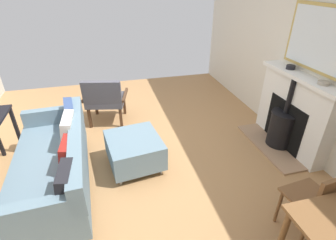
% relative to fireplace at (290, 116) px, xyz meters
% --- Properties ---
extents(ground_plane, '(4.92, 6.16, 0.01)m').
position_rel_fireplace_xyz_m(ground_plane, '(2.25, -0.20, -0.49)').
color(ground_plane, '#A87A4C').
extents(wall_left, '(0.12, 6.16, 2.87)m').
position_rel_fireplace_xyz_m(wall_left, '(-0.20, -0.20, 0.95)').
color(wall_left, beige).
rests_on(wall_left, ground).
extents(fireplace, '(0.57, 1.37, 1.09)m').
position_rel_fireplace_xyz_m(fireplace, '(0.00, 0.00, 0.00)').
color(fireplace, '#9E7A5B').
rests_on(fireplace, ground).
extents(mirror_over_mantel, '(0.04, 1.05, 0.79)m').
position_rel_fireplace_xyz_m(mirror_over_mantel, '(-0.12, -0.00, 1.06)').
color(mirror_over_mantel, tan).
extents(mantel_bowl_near, '(0.12, 0.12, 0.05)m').
position_rel_fireplace_xyz_m(mantel_bowl_near, '(-0.02, -0.25, 0.64)').
color(mantel_bowl_near, black).
rests_on(mantel_bowl_near, fireplace).
extents(mantel_bowl_far, '(0.13, 0.13, 0.04)m').
position_rel_fireplace_xyz_m(mantel_bowl_far, '(-0.02, 0.34, 0.63)').
color(mantel_bowl_far, '#9E9384').
rests_on(mantel_bowl_far, fireplace).
extents(sofa, '(0.90, 1.91, 0.80)m').
position_rel_fireplace_xyz_m(sofa, '(3.14, 0.08, -0.14)').
color(sofa, '#B2B2B7').
rests_on(sofa, ground).
extents(ottoman, '(0.74, 0.79, 0.42)m').
position_rel_fireplace_xyz_m(ottoman, '(2.22, -0.07, -0.23)').
color(ottoman, '#B2B2B7').
rests_on(ottoman, ground).
extents(armchair_accent, '(0.78, 0.70, 0.82)m').
position_rel_fireplace_xyz_m(armchair_accent, '(2.52, -1.31, -0.01)').
color(armchair_accent, '#4C3321').
rests_on(armchair_accent, ground).
extents(dining_chair_near_fireplace, '(0.44, 0.44, 0.81)m').
position_rel_fireplace_xyz_m(dining_chair_near_fireplace, '(0.77, 1.40, 0.01)').
color(dining_chair_near_fireplace, brown).
rests_on(dining_chair_near_fireplace, ground).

